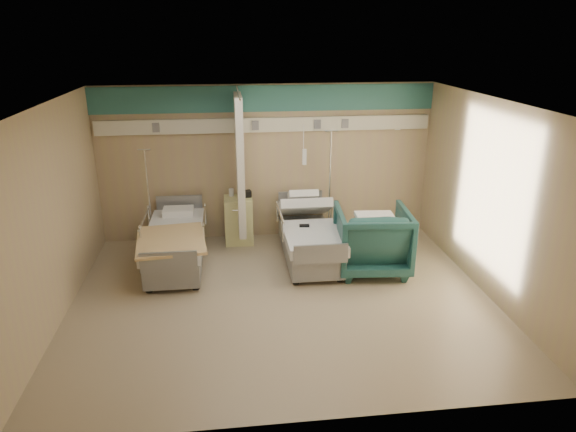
{
  "coord_description": "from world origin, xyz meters",
  "views": [
    {
      "loc": [
        -0.71,
        -6.55,
        3.68
      ],
      "look_at": [
        0.16,
        0.6,
        1.05
      ],
      "focal_mm": 32.0,
      "sensor_mm": 36.0,
      "label": 1
    }
  ],
  "objects": [
    {
      "name": "call_remote",
      "position": [
        0.5,
        1.21,
        0.65
      ],
      "size": [
        0.17,
        0.08,
        0.04
      ],
      "primitive_type": "cube",
      "rotation": [
        0.0,
        0.0,
        -0.08
      ],
      "color": "black",
      "rests_on": "bed_right"
    },
    {
      "name": "waffle_blanket",
      "position": [
        1.55,
        0.75,
        1.09
      ],
      "size": [
        0.63,
        0.57,
        0.07
      ],
      "primitive_type": "cube",
      "rotation": [
        0.0,
        0.0,
        3.06
      ],
      "color": "white",
      "rests_on": "visitor_armchair"
    },
    {
      "name": "bed_left",
      "position": [
        -1.6,
        1.3,
        0.32
      ],
      "size": [
        1.0,
        2.16,
        0.63
      ],
      "primitive_type": null,
      "color": "silver",
      "rests_on": "ground"
    },
    {
      "name": "iv_stand_left",
      "position": [
        -2.08,
        2.08,
        0.37
      ],
      "size": [
        0.32,
        0.32,
        1.81
      ],
      "rotation": [
        0.0,
        0.0,
        -0.36
      ],
      "color": "silver",
      "rests_on": "ground"
    },
    {
      "name": "ground",
      "position": [
        0.0,
        0.0,
        0.0
      ],
      "size": [
        6.0,
        5.0,
        0.0
      ],
      "primitive_type": "cube",
      "color": "gray",
      "rests_on": "ground"
    },
    {
      "name": "visitor_armchair",
      "position": [
        1.53,
        0.79,
        0.53
      ],
      "size": [
        1.22,
        1.25,
        1.05
      ],
      "primitive_type": "imported",
      "rotation": [
        0.0,
        0.0,
        3.06
      ],
      "color": "#1E4B4A",
      "rests_on": "ground"
    },
    {
      "name": "tan_blanket",
      "position": [
        -1.62,
        0.84,
        0.65
      ],
      "size": [
        1.14,
        1.37,
        0.04
      ],
      "primitive_type": "cube",
      "rotation": [
        0.0,
        0.0,
        0.11
      ],
      "color": "tan",
      "rests_on": "bed_left"
    },
    {
      "name": "bed_right",
      "position": [
        0.6,
        1.3,
        0.32
      ],
      "size": [
        1.0,
        2.16,
        0.63
      ],
      "primitive_type": null,
      "color": "silver",
      "rests_on": "ground"
    },
    {
      "name": "white_cup",
      "position": [
        -0.66,
        2.32,
        0.92
      ],
      "size": [
        0.11,
        0.11,
        0.13
      ],
      "primitive_type": "cylinder",
      "rotation": [
        0.0,
        0.0,
        0.25
      ],
      "color": "white",
      "rests_on": "bedside_cabinet"
    },
    {
      "name": "iv_stand_right",
      "position": [
        1.12,
        2.23,
        0.41
      ],
      "size": [
        0.36,
        0.36,
        2.02
      ],
      "rotation": [
        0.0,
        0.0,
        0.39
      ],
      "color": "silver",
      "rests_on": "ground"
    },
    {
      "name": "room_walls",
      "position": [
        -0.03,
        0.25,
        1.86
      ],
      "size": [
        6.04,
        5.04,
        2.82
      ],
      "color": "tan",
      "rests_on": "ground"
    },
    {
      "name": "toiletry_bag",
      "position": [
        -0.42,
        2.23,
        0.91
      ],
      "size": [
        0.23,
        0.17,
        0.12
      ],
      "primitive_type": "cube",
      "rotation": [
        0.0,
        0.0,
        0.19
      ],
      "color": "black",
      "rests_on": "bedside_cabinet"
    },
    {
      "name": "bedside_cabinet",
      "position": [
        -0.55,
        2.2,
        0.42
      ],
      "size": [
        0.5,
        0.48,
        0.85
      ],
      "primitive_type": "cube",
      "color": "#D1CF82",
      "rests_on": "ground"
    }
  ]
}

